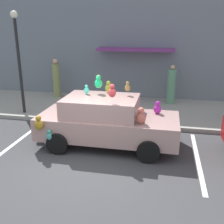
% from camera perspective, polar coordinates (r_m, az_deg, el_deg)
% --- Properties ---
extents(ground_plane, '(60.00, 60.00, 0.00)m').
position_cam_1_polar(ground_plane, '(7.31, -5.98, -11.42)').
color(ground_plane, '#38383A').
extents(sidewalk, '(24.00, 4.00, 0.15)m').
position_cam_1_polar(sidewalk, '(11.77, 1.30, 0.69)').
color(sidewalk, gray).
rests_on(sidewalk, ground).
extents(storefront_building, '(24.00, 1.25, 6.40)m').
position_cam_1_polar(storefront_building, '(13.35, 3.16, 16.34)').
color(storefront_building, slate).
rests_on(storefront_building, ground).
extents(parking_stripe_front, '(0.12, 3.60, 0.01)m').
position_cam_1_polar(parking_stripe_front, '(7.97, 18.00, -9.62)').
color(parking_stripe_front, silver).
rests_on(parking_stripe_front, ground).
extents(parking_stripe_rear, '(0.12, 3.60, 0.01)m').
position_cam_1_polar(parking_stripe_rear, '(9.16, -19.94, -6.12)').
color(parking_stripe_rear, silver).
rests_on(parking_stripe_rear, ground).
extents(plush_covered_car, '(4.27, 2.09, 2.14)m').
position_cam_1_polar(plush_covered_car, '(8.16, -1.28, -1.90)').
color(plush_covered_car, gray).
rests_on(plush_covered_car, ground).
extents(teddy_bear_on_sidewalk, '(0.31, 0.26, 0.59)m').
position_cam_1_polar(teddy_bear_on_sidewalk, '(10.68, 0.78, 0.83)').
color(teddy_bear_on_sidewalk, brown).
rests_on(teddy_bear_on_sidewalk, sidewalk).
extents(street_lamp_post, '(0.28, 0.28, 4.00)m').
position_cam_1_polar(street_lamp_post, '(11.18, -19.62, 11.93)').
color(street_lamp_post, black).
rests_on(street_lamp_post, sidewalk).
extents(pedestrian_near_shopfront, '(0.38, 0.38, 1.79)m').
position_cam_1_polar(pedestrian_near_shopfront, '(12.46, 12.72, 5.50)').
color(pedestrian_near_shopfront, '#588E6D').
rests_on(pedestrian_near_shopfront, sidewalk).
extents(pedestrian_walking_past, '(0.35, 0.35, 1.91)m').
position_cam_1_polar(pedestrian_walking_past, '(13.65, -11.93, 6.94)').
color(pedestrian_walking_past, olive).
rests_on(pedestrian_walking_past, sidewalk).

